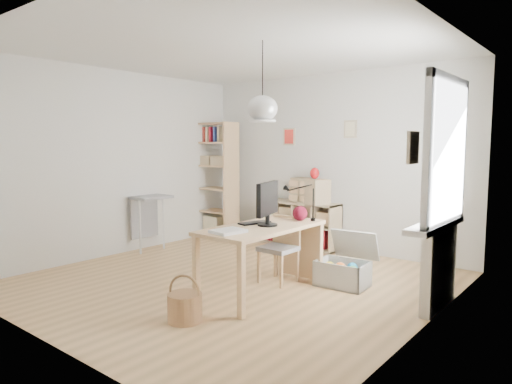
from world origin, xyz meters
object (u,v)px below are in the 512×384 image
Objects in this scene: storage_chest at (345,268)px; monitor at (268,201)px; chair at (281,245)px; drawer_chest at (310,191)px; cube_shelf at (298,227)px; desk at (262,234)px; tall_bookshelf at (215,175)px.

monitor is at bearing -126.99° from storage_chest.
storage_chest is at bearing 28.08° from chair.
chair is at bearing -47.16° from drawer_chest.
monitor is at bearing -64.11° from cube_shelf.
desk is at bearing -158.69° from monitor.
storage_chest is at bearing 55.96° from desk.
monitor reaches higher than desk.
storage_chest is at bearing 39.76° from monitor.
drawer_chest reaches higher than desk.
tall_bookshelf is at bearing 126.73° from monitor.
drawer_chest is (-1.34, 1.35, 0.71)m from storage_chest.
storage_chest is (0.66, 0.35, -0.25)m from chair.
tall_bookshelf is 3.46m from storage_chest.
drawer_chest is at bearing -9.28° from cube_shelf.
desk is at bearing -37.01° from tall_bookshelf.
storage_chest is 1.28× the size of monitor.
cube_shelf is at bearing 117.94° from chair.
chair is 1.89m from drawer_chest.
tall_bookshelf is 3.05× the size of drawer_chest.
monitor is at bearing -47.91° from drawer_chest.
desk is 1.07× the size of cube_shelf.
desk is 2.81× the size of monitor.
cube_shelf is at bearing 10.19° from tall_bookshelf.
desk is 2.28× the size of drawer_chest.
monitor reaches higher than drawer_chest.
desk is at bearing -49.23° from drawer_chest.
cube_shelf is 1.77m from tall_bookshelf.
monitor is 0.81× the size of drawer_chest.
storage_chest is at bearing -41.32° from cube_shelf.
monitor reaches higher than cube_shelf.
chair is 1.46× the size of monitor.
monitor is at bearing -72.12° from chair.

